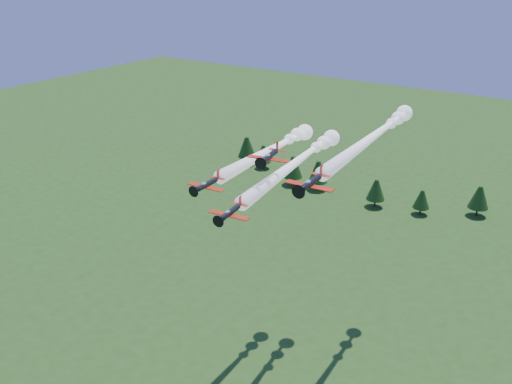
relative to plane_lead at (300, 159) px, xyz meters
The scene contains 5 objects.
plane_lead is the anchor object (origin of this frame).
plane_left 7.73m from the plane_lead, 161.38° to the left, with size 7.30×43.64×3.70m.
plane_right 16.60m from the plane_lead, 45.82° to the left, with size 8.55×56.63×3.70m.
plane_slot 15.08m from the plane_lead, 83.48° to the right, with size 7.85×8.60×2.74m.
treeline 100.16m from the plane_lead, 96.94° to the left, with size 173.47×21.68×11.97m.
Camera 1 is at (48.94, -74.93, 83.88)m, focal length 40.00 mm.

